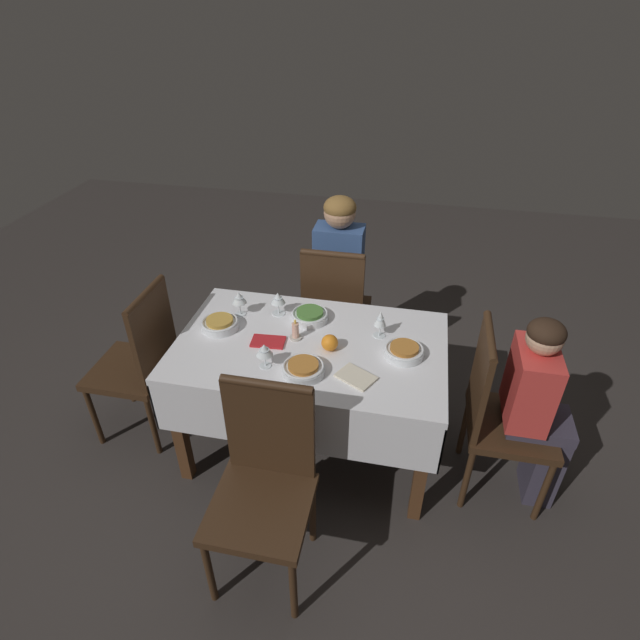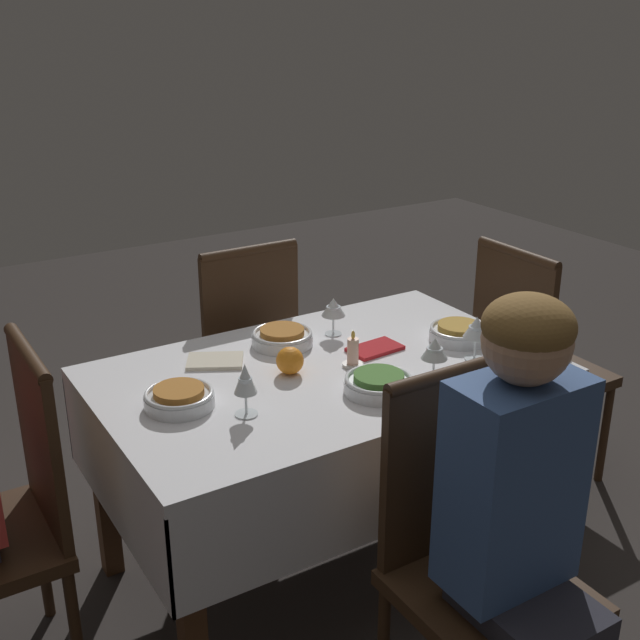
% 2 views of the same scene
% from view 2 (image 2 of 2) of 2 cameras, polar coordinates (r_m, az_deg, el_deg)
% --- Properties ---
extents(ground_plane, '(8.00, 8.00, 0.00)m').
position_cam_2_polar(ground_plane, '(2.81, 0.29, -17.07)').
color(ground_plane, '#332D2B').
extents(dining_table, '(1.35, 0.84, 0.73)m').
position_cam_2_polar(dining_table, '(2.47, 0.32, -5.65)').
color(dining_table, silver).
rests_on(dining_table, ground_plane).
extents(chair_south, '(0.41, 0.42, 0.96)m').
position_cam_2_polar(chair_south, '(2.06, 10.76, -15.65)').
color(chair_south, '#382314').
rests_on(chair_south, ground_plane).
extents(chair_west, '(0.42, 0.41, 0.96)m').
position_cam_2_polar(chair_west, '(2.30, -21.58, -12.51)').
color(chair_west, '#382314').
rests_on(chair_west, ground_plane).
extents(chair_north, '(0.41, 0.42, 0.96)m').
position_cam_2_polar(chair_north, '(3.08, -5.78, -2.15)').
color(chair_north, '#382314').
rests_on(chair_north, ground_plane).
extents(chair_east, '(0.42, 0.41, 0.96)m').
position_cam_2_polar(chair_east, '(3.10, 14.72, -2.59)').
color(chair_east, '#382314').
rests_on(chair_east, ground_plane).
extents(person_adult_denim, '(0.30, 0.34, 1.21)m').
position_cam_2_polar(person_adult_denim, '(1.87, 14.37, -13.97)').
color(person_adult_denim, '#282833').
rests_on(person_adult_denim, ground_plane).
extents(bowl_south, '(0.20, 0.20, 0.06)m').
position_cam_2_polar(bowl_south, '(2.28, 4.20, -4.50)').
color(bowl_south, silver).
rests_on(bowl_south, dining_table).
extents(wine_glass_south, '(0.08, 0.08, 0.13)m').
position_cam_2_polar(wine_glass_south, '(2.33, 8.15, -2.15)').
color(wine_glass_south, white).
rests_on(wine_glass_south, dining_table).
extents(bowl_west, '(0.19, 0.19, 0.06)m').
position_cam_2_polar(bowl_west, '(2.22, -9.98, -5.45)').
color(bowl_west, silver).
rests_on(bowl_west, dining_table).
extents(wine_glass_west, '(0.06, 0.06, 0.15)m').
position_cam_2_polar(wine_glass_west, '(2.12, -5.34, -4.33)').
color(wine_glass_west, white).
rests_on(wine_glass_west, dining_table).
extents(bowl_north, '(0.20, 0.20, 0.06)m').
position_cam_2_polar(bowl_north, '(2.58, -2.70, -1.21)').
color(bowl_north, silver).
rests_on(bowl_north, dining_table).
extents(wine_glass_north, '(0.08, 0.08, 0.13)m').
position_cam_2_polar(wine_glass_north, '(2.64, 0.96, 0.85)').
color(wine_glass_north, white).
rests_on(wine_glass_north, dining_table).
extents(bowl_east, '(0.19, 0.19, 0.06)m').
position_cam_2_polar(bowl_east, '(2.65, 9.85, -0.86)').
color(bowl_east, silver).
rests_on(bowl_east, dining_table).
extents(wine_glass_east, '(0.08, 0.08, 0.14)m').
position_cam_2_polar(wine_glass_east, '(2.49, 11.06, -0.60)').
color(wine_glass_east, white).
rests_on(wine_glass_east, dining_table).
extents(candle_centerpiece, '(0.06, 0.06, 0.12)m').
position_cam_2_polar(candle_centerpiece, '(2.42, 2.35, -2.46)').
color(candle_centerpiece, beige).
rests_on(candle_centerpiece, dining_table).
extents(orange_fruit, '(0.08, 0.08, 0.08)m').
position_cam_2_polar(orange_fruit, '(2.38, -2.15, -2.90)').
color(orange_fruit, orange).
rests_on(orange_fruit, dining_table).
extents(napkin_red_folded, '(0.20, 0.18, 0.01)m').
position_cam_2_polar(napkin_red_folded, '(2.48, -7.48, -2.90)').
color(napkin_red_folded, beige).
rests_on(napkin_red_folded, dining_table).
extents(napkin_spare_side, '(0.18, 0.11, 0.01)m').
position_cam_2_polar(napkin_spare_side, '(2.55, 3.93, -2.04)').
color(napkin_spare_side, red).
rests_on(napkin_spare_side, dining_table).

